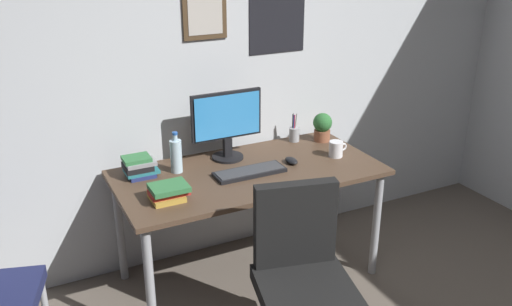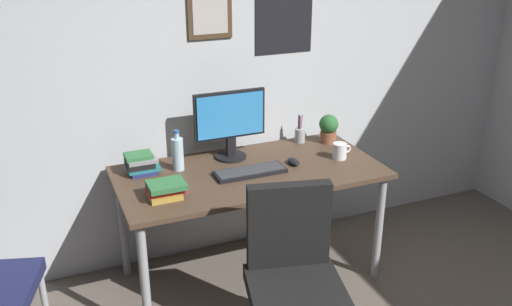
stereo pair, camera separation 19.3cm
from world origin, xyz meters
The scene contains 12 objects.
wall_back centered at (0.00, 2.15, 1.30)m, with size 4.40×0.10×2.60m.
desk centered at (-0.17, 1.68, 0.67)m, with size 1.59×0.78×0.75m.
office_chair centered at (-0.25, 0.91, 0.53)m, with size 0.58×0.58×0.95m.
monitor centered at (-0.21, 1.91, 0.99)m, with size 0.46×0.20×0.43m.
keyboard centered at (-0.19, 1.63, 0.76)m, with size 0.43×0.15×0.03m.
computer_mouse centered at (0.11, 1.66, 0.77)m, with size 0.06×0.11×0.04m.
water_bottle centered at (-0.56, 1.85, 0.85)m, with size 0.07×0.07×0.25m.
coffee_mug_near centered at (0.43, 1.63, 0.80)m, with size 0.13×0.09×0.10m.
potted_plant centered at (0.50, 1.91, 0.85)m, with size 0.13×0.13×0.19m.
pen_cup centered at (0.32, 1.99, 0.80)m, with size 0.07×0.07×0.20m.
book_stack_left centered at (-0.72, 1.52, 0.79)m, with size 0.21×0.18×0.09m.
book_stack_right centered at (-0.78, 1.89, 0.81)m, with size 0.19×0.17×0.12m.
Camera 2 is at (-1.30, -1.14, 2.10)m, focal length 38.66 mm.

